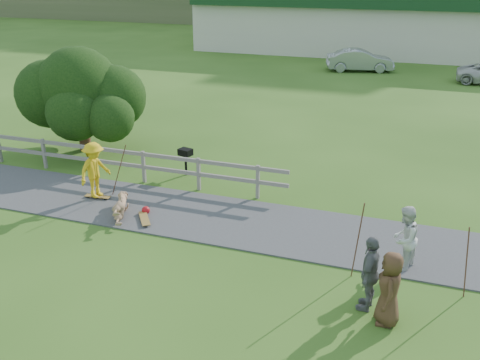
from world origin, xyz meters
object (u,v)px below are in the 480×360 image
Objects in this scene: bbq at (186,162)px; spectator_b at (370,273)px; skater_rider at (95,173)px; car_silver at (360,60)px; tree at (82,111)px; spectator_a at (404,239)px; spectator_c at (390,289)px; skater_fallen at (121,206)px.

spectator_b is at bearing -25.71° from bbq.
skater_rider is at bearing -101.10° from spectator_b.
car_silver is 0.89× the size of tree.
spectator_a is at bearing -13.31° from bbq.
tree reaches higher than spectator_a.
bbq is at bearing -98.46° from spectator_a.
skater_rider reaches higher than car_silver.
car_silver is at bearing -177.09° from spectator_c.
spectator_b is (7.31, -2.16, 0.54)m from skater_fallen.
skater_fallen is at bearing -98.63° from spectator_b.
spectator_c is (9.10, -3.36, -0.07)m from skater_rider.
car_silver is at bearing 95.81° from bbq.
spectator_a reaches higher than skater_fallen.
bbq is (-3.14, -21.24, -0.25)m from car_silver.
tree is at bearing -126.68° from spectator_c.
spectator_b is (8.66, -2.97, -0.02)m from skater_rider.
car_silver is (-3.76, 27.01, -0.13)m from spectator_b.
skater_fallen is 7.93m from spectator_a.
bbq is (-6.90, 5.77, -0.38)m from spectator_b.
skater_rider is 5.07m from tree.
spectator_a is at bearing 170.26° from spectator_c.
spectator_c is at bearing 174.37° from car_silver.
bbq is at bearing -135.81° from spectator_c.
tree is (-11.77, 6.91, 0.72)m from spectator_b.
spectator_b is 0.59m from spectator_c.
car_silver is at bearing -164.23° from spectator_b.
spectator_c reaches higher than car_silver.
tree is (-12.37, 5.05, 0.76)m from spectator_a.
skater_rider is 9.32m from spectator_a.
spectator_b is 1.80× the size of bbq.
car_silver reaches higher than bbq.
skater_fallen is 1.06× the size of spectator_c.
spectator_a is 25.52m from car_silver.
car_silver is at bearing 68.26° from tree.
tree is 5.13m from bbq.
spectator_a is at bearing -82.90° from skater_rider.
spectator_c is 0.33× the size of tree.
spectator_c is at bearing -25.81° from bbq.
spectator_a is at bearing 170.25° from spectator_b.
skater_rider reaches higher than spectator_b.
skater_rider is 0.35× the size of tree.
spectator_a is 0.96× the size of spectator_b.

